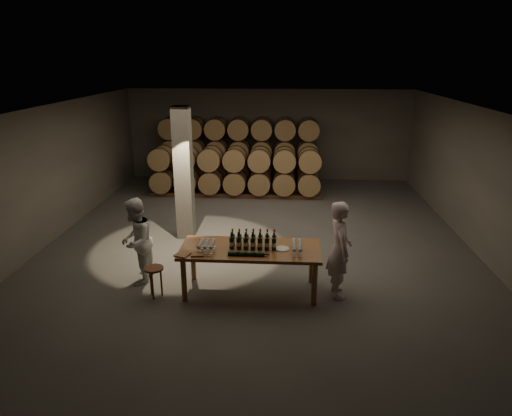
# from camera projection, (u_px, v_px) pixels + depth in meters

# --- Properties ---
(room) EXTENTS (12.00, 12.00, 12.00)m
(room) POSITION_uv_depth(u_px,v_px,m) (184.00, 174.00, 10.91)
(room) COLOR #565351
(room) RESTS_ON ground
(tasting_table) EXTENTS (2.60, 1.10, 0.90)m
(tasting_table) POSITION_uv_depth(u_px,v_px,m) (250.00, 253.00, 8.50)
(tasting_table) COLOR brown
(tasting_table) RESTS_ON ground
(barrel_stack_back) EXTENTS (5.48, 0.95, 2.31)m
(barrel_stack_back) POSITION_uv_depth(u_px,v_px,m) (239.00, 150.00, 15.71)
(barrel_stack_back) COLOR #56311D
(barrel_stack_back) RESTS_ON ground
(barrel_stack_front) EXTENTS (5.48, 0.95, 1.57)m
(barrel_stack_front) POSITION_uv_depth(u_px,v_px,m) (235.00, 170.00, 14.51)
(barrel_stack_front) COLOR #56311D
(barrel_stack_front) RESTS_ON ground
(bottle_cluster) EXTENTS (0.87, 0.24, 0.35)m
(bottle_cluster) POSITION_uv_depth(u_px,v_px,m) (253.00, 242.00, 8.43)
(bottle_cluster) COLOR black
(bottle_cluster) RESTS_ON tasting_table
(lying_bottles) EXTENTS (0.74, 0.07, 0.07)m
(lying_bottles) POSITION_uv_depth(u_px,v_px,m) (247.00, 254.00, 8.12)
(lying_bottles) COLOR black
(lying_bottles) RESTS_ON tasting_table
(glass_cluster_left) EXTENTS (0.30, 0.41, 0.17)m
(glass_cluster_left) POSITION_uv_depth(u_px,v_px,m) (206.00, 244.00, 8.34)
(glass_cluster_left) COLOR silver
(glass_cluster_left) RESTS_ON tasting_table
(glass_cluster_right) EXTENTS (0.19, 0.52, 0.16)m
(glass_cluster_right) POSITION_uv_depth(u_px,v_px,m) (297.00, 245.00, 8.29)
(glass_cluster_right) COLOR silver
(glass_cluster_right) RESTS_ON tasting_table
(plate) EXTENTS (0.27, 0.27, 0.02)m
(plate) POSITION_uv_depth(u_px,v_px,m) (282.00, 249.00, 8.41)
(plate) COLOR silver
(plate) RESTS_ON tasting_table
(notebook_near) EXTENTS (0.25, 0.21, 0.03)m
(notebook_near) POSITION_uv_depth(u_px,v_px,m) (198.00, 254.00, 8.16)
(notebook_near) COLOR brown
(notebook_near) RESTS_ON tasting_table
(notebook_corner) EXTENTS (0.32, 0.36, 0.03)m
(notebook_corner) POSITION_uv_depth(u_px,v_px,m) (183.00, 254.00, 8.18)
(notebook_corner) COLOR brown
(notebook_corner) RESTS_ON tasting_table
(pen) EXTENTS (0.15, 0.02, 0.01)m
(pen) POSITION_uv_depth(u_px,v_px,m) (206.00, 257.00, 8.08)
(pen) COLOR black
(pen) RESTS_ON tasting_table
(stool) EXTENTS (0.35, 0.35, 0.59)m
(stool) POSITION_uv_depth(u_px,v_px,m) (154.00, 273.00, 8.42)
(stool) COLOR #56311D
(stool) RESTS_ON ground
(person_man) EXTENTS (0.52, 0.72, 1.84)m
(person_man) POSITION_uv_depth(u_px,v_px,m) (340.00, 249.00, 8.35)
(person_man) COLOR silver
(person_man) RESTS_ON ground
(person_woman) EXTENTS (0.67, 0.85, 1.72)m
(person_woman) POSITION_uv_depth(u_px,v_px,m) (136.00, 241.00, 8.87)
(person_woman) COLOR white
(person_woman) RESTS_ON ground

